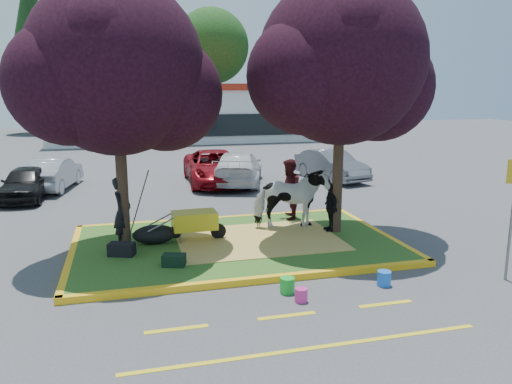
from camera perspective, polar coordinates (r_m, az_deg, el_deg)
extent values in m
plane|color=#424244|center=(13.15, -2.27, -6.26)|extent=(90.00, 90.00, 0.00)
cube|color=#2A591C|center=(13.13, -2.27, -5.94)|extent=(8.00, 5.00, 0.15)
cube|color=yellow|center=(10.77, 0.79, -10.00)|extent=(8.30, 0.16, 0.15)
cube|color=yellow|center=(15.55, -4.36, -3.13)|extent=(8.30, 0.16, 0.15)
cube|color=yellow|center=(12.92, -20.36, -7.00)|extent=(0.16, 5.30, 0.15)
cube|color=yellow|center=(14.53, 13.68, -4.52)|extent=(0.16, 5.30, 0.15)
cube|color=#D9BC59|center=(13.24, 0.27, -5.42)|extent=(4.20, 3.00, 0.01)
cylinder|color=black|center=(12.79, -15.08, 1.67)|extent=(0.28, 0.28, 3.53)
sphere|color=black|center=(12.62, -15.74, 13.58)|extent=(4.20, 4.20, 4.20)
sphere|color=black|center=(12.85, -10.32, 10.97)|extent=(2.86, 2.86, 2.86)
sphere|color=black|center=(12.36, -20.62, 11.57)|extent=(2.86, 2.86, 2.86)
cylinder|color=black|center=(13.77, 9.35, 2.97)|extent=(0.28, 0.28, 3.70)
sphere|color=black|center=(13.63, 9.75, 14.56)|extent=(4.40, 4.40, 4.40)
sphere|color=black|center=(14.33, 13.81, 11.61)|extent=(2.99, 2.99, 2.99)
sphere|color=black|center=(12.92, 5.69, 13.08)|extent=(2.99, 2.99, 2.99)
cube|color=yellow|center=(9.01, -9.07, -15.22)|extent=(1.10, 0.12, 0.01)
cube|color=yellow|center=(9.38, 3.54, -13.94)|extent=(1.10, 0.12, 0.01)
cube|color=yellow|center=(10.14, 14.58, -12.27)|extent=(1.10, 0.12, 0.01)
cube|color=yellow|center=(8.38, 6.25, -17.34)|extent=(6.00, 0.10, 0.01)
cube|color=silver|center=(40.53, -8.29, 8.75)|extent=(20.00, 8.00, 4.00)
cube|color=#9F2311|center=(40.48, -8.39, 11.79)|extent=(20.40, 8.40, 0.50)
cube|color=black|center=(36.56, -7.51, 7.51)|extent=(19.00, 0.10, 1.60)
cylinder|color=black|center=(49.79, -23.56, 8.40)|extent=(0.44, 0.44, 3.92)
cone|color=black|center=(49.96, -24.22, 16.10)|extent=(5.60, 5.60, 11.90)
cylinder|color=black|center=(50.77, -14.23, 8.58)|extent=(0.44, 0.44, 3.08)
sphere|color=#143811|center=(50.78, -14.54, 14.54)|extent=(6.16, 6.16, 6.16)
cylinder|color=black|center=(50.51, -5.01, 9.20)|extent=(0.44, 0.44, 3.64)
sphere|color=#143811|center=(50.62, -5.14, 16.27)|extent=(7.28, 7.28, 7.28)
cylinder|color=black|center=(52.96, 3.56, 9.26)|extent=(0.44, 0.44, 3.50)
cone|color=black|center=(53.04, 3.65, 15.75)|extent=(5.00, 5.00, 10.62)
cylinder|color=black|center=(55.12, 11.91, 8.99)|extent=(0.44, 0.44, 3.22)
sphere|color=#143811|center=(55.15, 12.16, 14.72)|extent=(6.44, 6.44, 6.44)
imported|color=white|center=(14.05, 3.98, -0.80)|extent=(2.17, 1.22, 1.73)
ellipsoid|color=black|center=(13.12, -11.52, -4.75)|extent=(1.25, 0.94, 0.48)
imported|color=black|center=(13.01, -15.04, -2.17)|extent=(0.60, 0.74, 1.75)
imported|color=#441318|center=(15.14, 3.76, 0.32)|extent=(0.94, 1.06, 1.83)
imported|color=black|center=(14.01, 8.53, -1.74)|extent=(0.37, 0.81, 1.35)
cylinder|color=black|center=(13.30, -4.33, -4.48)|extent=(0.41, 0.09, 0.41)
cylinder|color=slate|center=(12.93, -8.60, -5.31)|extent=(0.04, 0.04, 0.30)
cylinder|color=slate|center=(13.41, -8.84, -4.70)|extent=(0.04, 0.04, 0.30)
cube|color=gold|center=(13.11, -7.04, -3.22)|extent=(1.16, 0.72, 0.46)
cylinder|color=slate|center=(12.78, -10.69, -3.63)|extent=(0.74, 0.07, 0.37)
cylinder|color=slate|center=(13.26, -10.86, -3.07)|extent=(0.74, 0.07, 0.37)
cube|color=black|center=(12.39, -15.11, -6.34)|extent=(0.68, 0.53, 0.31)
cube|color=black|center=(11.45, -9.36, -7.69)|extent=(0.58, 0.46, 0.27)
cylinder|color=slate|center=(11.85, 27.21, -2.50)|extent=(0.06, 0.06, 2.83)
cylinder|color=green|center=(10.28, 3.59, -10.59)|extent=(0.37, 0.37, 0.32)
cylinder|color=#D42F8B|center=(9.92, 5.17, -11.64)|extent=(0.31, 0.31, 0.27)
cylinder|color=blue|center=(10.96, 14.43, -9.54)|extent=(0.31, 0.31, 0.31)
imported|color=black|center=(20.35, -24.79, 0.94)|extent=(1.70, 3.74, 1.25)
imported|color=#9B9CA2|center=(21.99, -22.14, 1.96)|extent=(2.07, 4.12, 1.30)
imported|color=maroon|center=(21.62, -4.71, 2.82)|extent=(2.54, 5.21, 1.43)
imported|color=silver|center=(21.47, -2.08, 2.75)|extent=(3.29, 5.19, 1.40)
imported|color=#5B5D63|center=(22.77, 8.58, 3.08)|extent=(2.32, 4.31, 1.35)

